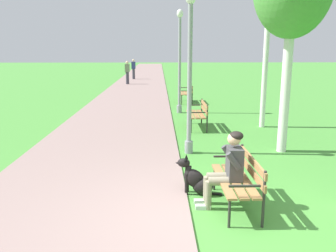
{
  "coord_description": "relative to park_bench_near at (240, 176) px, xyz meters",
  "views": [
    {
      "loc": [
        -0.72,
        -4.75,
        2.51
      ],
      "look_at": [
        -0.53,
        2.51,
        0.9
      ],
      "focal_mm": 37.54,
      "sensor_mm": 36.0,
      "label": 1
    }
  ],
  "objects": [
    {
      "name": "lamp_post_near",
      "position": [
        -0.57,
        2.99,
        1.45
      ],
      "size": [
        0.24,
        0.24,
        3.79
      ],
      "color": "gray",
      "rests_on": "ground"
    },
    {
      "name": "ground_plane",
      "position": [
        -0.57,
        -0.51,
        -0.51
      ],
      "size": [
        120.0,
        120.0,
        0.0
      ],
      "primitive_type": "plane",
      "color": "#478E38"
    },
    {
      "name": "park_bench_far",
      "position": [
        0.04,
        11.22,
        0.0
      ],
      "size": [
        0.55,
        1.5,
        0.85
      ],
      "color": "olive",
      "rests_on": "ground"
    },
    {
      "name": "park_bench_near",
      "position": [
        0.0,
        0.0,
        0.0
      ],
      "size": [
        0.55,
        1.5,
        0.85
      ],
      "color": "olive",
      "rests_on": "ground"
    },
    {
      "name": "paved_path",
      "position": [
        -2.68,
        23.49,
        -0.49
      ],
      "size": [
        3.72,
        60.0,
        0.04
      ],
      "primitive_type": "cube",
      "color": "gray",
      "rests_on": "ground"
    },
    {
      "name": "park_bench_mid",
      "position": [
        -0.02,
        5.76,
        0.0
      ],
      "size": [
        0.55,
        1.5,
        0.85
      ],
      "color": "olive",
      "rests_on": "ground"
    },
    {
      "name": "pedestrian_further_distant",
      "position": [
        -3.36,
        23.86,
        0.33
      ],
      "size": [
        0.32,
        0.22,
        1.65
      ],
      "color": "#383842",
      "rests_on": "ground"
    },
    {
      "name": "pedestrian_distant",
      "position": [
        -3.5,
        19.7,
        0.33
      ],
      "size": [
        0.32,
        0.22,
        1.65
      ],
      "color": "#383842",
      "rests_on": "ground"
    },
    {
      "name": "dog_black",
      "position": [
        -0.63,
        0.51,
        -0.25
      ],
      "size": [
        0.83,
        0.37,
        0.71
      ],
      "color": "black",
      "rests_on": "ground"
    },
    {
      "name": "lamp_post_mid",
      "position": [
        -0.48,
        8.5,
        1.53
      ],
      "size": [
        0.24,
        0.24,
        3.95
      ],
      "color": "gray",
      "rests_on": "ground"
    },
    {
      "name": "person_seated_on_near_bench",
      "position": [
        -0.21,
        0.01,
        0.17
      ],
      "size": [
        0.74,
        0.49,
        1.25
      ],
      "color": "gray",
      "rests_on": "ground"
    }
  ]
}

